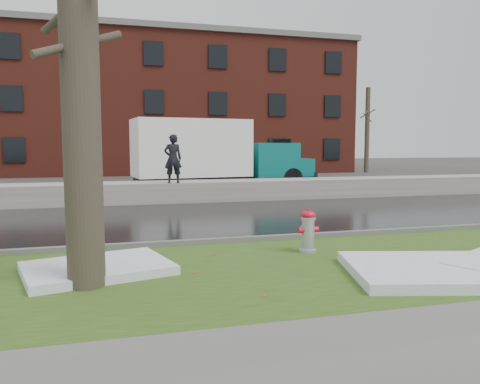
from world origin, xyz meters
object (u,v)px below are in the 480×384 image
object	(u,v)px
tree	(79,49)
worker	(173,159)
fire_hydrant	(308,229)
box_truck	(213,154)

from	to	relation	value
tree	worker	bearing A→B (deg)	75.39
fire_hydrant	box_truck	distance (m)	12.83
box_truck	worker	world-z (taller)	box_truck
tree	box_truck	xyz separation A→B (m)	(4.86, 13.87, -1.69)
tree	worker	distance (m)	10.00
box_truck	worker	bearing A→B (deg)	-125.31
fire_hydrant	tree	distance (m)	5.04
tree	fire_hydrant	bearing A→B (deg)	15.95
tree	box_truck	bearing A→B (deg)	70.70
tree	box_truck	world-z (taller)	tree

